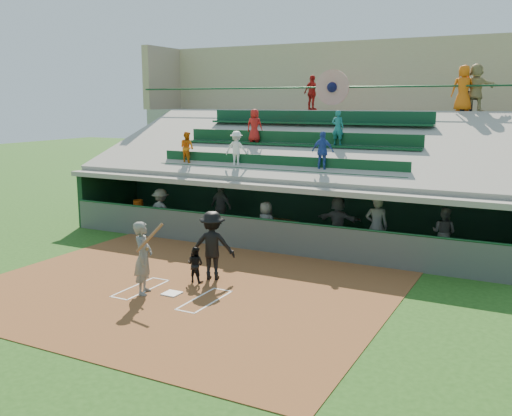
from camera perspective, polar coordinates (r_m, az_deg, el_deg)
The scene contains 23 objects.
ground at distance 15.32m, azimuth -8.41°, elevation -8.57°, with size 100.00×100.00×0.00m, color #1F4A14.
dirt_slab at distance 15.70m, azimuth -7.34°, elevation -8.02°, with size 11.00×9.00×0.02m, color brown.
home_plate at distance 15.31m, azimuth -8.42°, elevation -8.45°, with size 0.43×0.43×0.03m, color white.
batters_box_chalk at distance 15.32m, azimuth -8.42°, elevation -8.49°, with size 2.65×1.85×0.01m.
dugout_floor at distance 20.93m, azimuth 2.41°, elevation -3.17°, with size 16.00×3.50×0.04m, color gray.
concourse_slab at distance 26.74m, azimuth 8.57°, elevation 4.69°, with size 20.00×3.00×4.60m, color gray.
grandstand at distance 23.96m, azimuth 6.24°, elevation 3.97°, with size 20.40×10.40×7.80m.
batter_at_plate at distance 15.21m, azimuth -11.20°, elevation -4.89°, with size 0.98×0.84×1.95m.
catcher at distance 16.09m, azimuth -6.08°, elevation -5.62°, with size 0.49×0.38×1.01m, color black.
home_umpire at distance 16.21m, azimuth -4.38°, elevation -3.74°, with size 1.26×0.73×1.95m, color black.
dugout_bench at distance 21.86m, azimuth 3.99°, elevation -1.99°, with size 13.78×0.41×0.41m, color #906034.
white_table at distance 23.44m, azimuth -11.55°, elevation -0.96°, with size 0.80×0.60×0.70m, color white.
water_cooler at distance 23.27m, azimuth -11.70°, elevation 0.32°, with size 0.39×0.39×0.39m, color #D64E0C.
dugout_player_a at distance 21.86m, azimuth -9.48°, elevation -0.34°, with size 1.12×0.64×1.73m, color #585A55.
dugout_player_b at distance 22.25m, azimuth -3.49°, elevation 0.14°, with size 1.09×0.45×1.86m, color #5A5D57.
dugout_player_c at distance 19.63m, azimuth 1.00°, elevation -1.66°, with size 0.77×0.50×1.59m, color #5B5D58.
dugout_player_d at distance 20.06m, azimuth 8.19°, elevation -1.30°, with size 1.60×0.51×1.73m, color #5F625D.
dugout_player_e at distance 18.82m, azimuth 11.95°, elevation -1.81°, with size 0.72×0.47×1.98m, color #5E615C.
dugout_player_f at distance 19.28m, azimuth 18.26°, elevation -2.34°, with size 0.80×0.62×1.64m, color #5F615C.
trash_bin at distance 24.60m, azimuth 20.24°, elevation 9.98°, with size 0.54×0.54×0.81m, color black.
concourse_staff_a at distance 26.41m, azimuth 5.64°, elevation 11.39°, with size 0.92×0.38×1.57m, color red.
concourse_staff_b at distance 24.04m, azimuth 20.03°, elevation 11.16°, with size 0.88×0.57×1.80m, color #DA5D0C.
concourse_staff_c at distance 24.22m, azimuth 21.13°, elevation 11.16°, with size 1.72×0.55×1.86m, color tan.
Camera 1 is at (8.53, -11.70, 5.01)m, focal length 40.00 mm.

